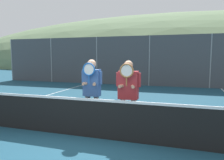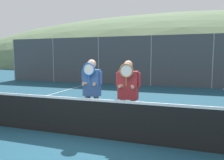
# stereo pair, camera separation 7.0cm
# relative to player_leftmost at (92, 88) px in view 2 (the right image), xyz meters

# --- Properties ---
(ground_plane) EXTENTS (120.00, 120.00, 0.00)m
(ground_plane) POSITION_rel_player_leftmost_xyz_m (0.21, -0.60, -1.07)
(ground_plane) COLOR navy
(hill_distant) EXTENTS (105.87, 58.82, 20.59)m
(hill_distant) POSITION_rel_player_leftmost_xyz_m (0.21, 46.72, -1.07)
(hill_distant) COLOR #5B7551
(hill_distant) RESTS_ON ground_plane
(clubhouse_building) EXTENTS (23.93, 5.50, 3.21)m
(clubhouse_building) POSITION_rel_player_leftmost_xyz_m (2.14, 15.37, 0.56)
(clubhouse_building) COLOR tan
(clubhouse_building) RESTS_ON ground_plane
(fence_back) EXTENTS (21.43, 0.06, 3.17)m
(fence_back) POSITION_rel_player_leftmost_xyz_m (0.21, 8.79, 0.52)
(fence_back) COLOR gray
(fence_back) RESTS_ON ground_plane
(tennis_net) EXTENTS (11.23, 0.09, 1.01)m
(tennis_net) POSITION_rel_player_leftmost_xyz_m (0.21, -0.60, -0.60)
(tennis_net) COLOR gray
(tennis_net) RESTS_ON ground_plane
(court_line_left_sideline) EXTENTS (0.05, 16.00, 0.01)m
(court_line_left_sideline) POSITION_rel_player_leftmost_xyz_m (-3.97, 2.40, -1.06)
(court_line_left_sideline) COLOR white
(court_line_left_sideline) RESTS_ON ground_plane
(player_leftmost) EXTENTS (0.56, 0.34, 1.78)m
(player_leftmost) POSITION_rel_player_leftmost_xyz_m (0.00, 0.00, 0.00)
(player_leftmost) COLOR #56565B
(player_leftmost) RESTS_ON ground_plane
(player_center_left) EXTENTS (0.60, 0.34, 1.76)m
(player_center_left) POSITION_rel_player_leftmost_xyz_m (0.97, -0.07, -0.01)
(player_center_left) COLOR white
(player_center_left) RESTS_ON ground_plane
(car_far_left) EXTENTS (4.04, 2.08, 1.70)m
(car_far_left) POSITION_rel_player_leftmost_xyz_m (-6.51, 11.10, -0.19)
(car_far_left) COLOR #285638
(car_far_left) RESTS_ON ground_plane
(car_left_of_center) EXTENTS (4.09, 2.06, 1.88)m
(car_left_of_center) POSITION_rel_player_leftmost_xyz_m (-1.99, 10.73, -0.12)
(car_left_of_center) COLOR maroon
(car_left_of_center) RESTS_ON ground_plane
(car_center) EXTENTS (4.23, 1.98, 1.68)m
(car_center) POSITION_rel_player_leftmost_xyz_m (2.63, 10.68, -0.20)
(car_center) COLOR navy
(car_center) RESTS_ON ground_plane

